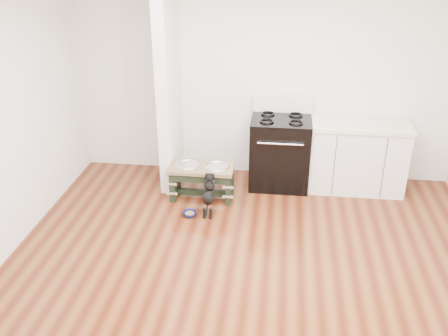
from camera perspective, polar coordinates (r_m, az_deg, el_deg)
ground at (r=4.93m, az=2.57°, el=-13.10°), size 5.00×5.00×0.00m
room_shell at (r=4.12m, az=3.01°, el=4.79°), size 5.00×5.00×5.00m
partition_wall at (r=6.35m, az=-6.34°, el=9.64°), size 0.15×0.80×2.70m
oven_range at (r=6.54m, az=6.41°, el=1.98°), size 0.76×0.69×1.14m
cabinet_run at (r=6.64m, az=14.88°, el=1.38°), size 1.24×0.64×0.91m
dog_feeder at (r=6.22m, az=-2.54°, el=-0.85°), size 0.80×0.43×0.45m
puppy at (r=5.90m, az=-1.75°, el=-2.89°), size 0.14×0.41×0.49m
floor_bowl at (r=5.96m, az=-3.95°, el=-5.26°), size 0.18×0.18×0.05m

